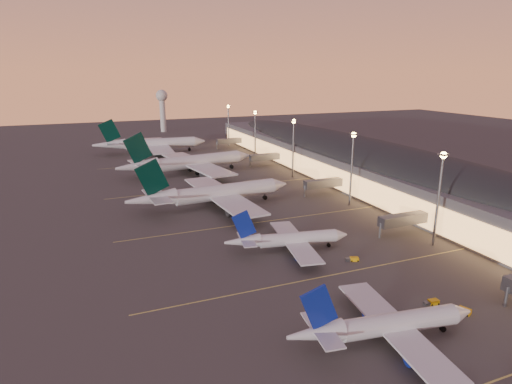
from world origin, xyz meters
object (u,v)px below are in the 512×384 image
object	(u,v)px
airliner_narrow_north	(288,240)
baggage_tug_b	(432,302)
airliner_wide_far	(151,144)
airliner_narrow_south	(384,325)
airliner_wide_near	(213,194)
radar_tower	(162,104)
baggage_tug_d	(462,310)
airliner_wide_mid	(188,163)
baggage_tug_c	(353,259)

from	to	relation	value
airliner_narrow_north	baggage_tug_b	bearing A→B (deg)	-56.90
airliner_narrow_north	airliner_wide_far	world-z (taller)	airliner_wide_far
airliner_narrow_south	airliner_wide_near	size ratio (longest dim) A/B	0.60
radar_tower	baggage_tug_d	bearing A→B (deg)	-88.81
airliner_wide_near	airliner_wide_mid	distance (m)	52.91
airliner_wide_near	airliner_wide_mid	size ratio (longest dim) A/B	0.90
airliner_wide_near	baggage_tug_b	bearing A→B (deg)	-78.25
airliner_narrow_south	baggage_tug_c	bearing A→B (deg)	72.03
airliner_wide_near	radar_tower	distance (m)	205.88
airliner_wide_far	baggage_tug_c	size ratio (longest dim) A/B	18.80
baggage_tug_c	baggage_tug_d	distance (m)	28.95
airliner_wide_near	baggage_tug_d	bearing A→B (deg)	-77.06
airliner_narrow_north	baggage_tug_d	size ratio (longest dim) A/B	8.86
airliner_narrow_south	airliner_wide_far	distance (m)	199.87
airliner_wide_far	baggage_tug_c	distance (m)	171.16
baggage_tug_c	airliner_narrow_south	bearing A→B (deg)	-95.81
baggage_tug_b	baggage_tug_c	xyz separation A→B (m)	(-2.91, 23.65, 0.00)
airliner_wide_near	airliner_narrow_north	bearing A→B (deg)	-84.56
airliner_narrow_south	baggage_tug_b	distance (m)	18.74
airliner_wide_near	baggage_tug_d	world-z (taller)	airliner_wide_near
airliner_wide_far	baggage_tug_b	size ratio (longest dim) A/B	19.55
airliner_narrow_north	radar_tower	world-z (taller)	radar_tower
airliner_wide_near	baggage_tug_d	size ratio (longest dim) A/B	15.66
airliner_wide_mid	radar_tower	distance (m)	153.18
radar_tower	baggage_tug_b	size ratio (longest dim) A/B	9.90
airliner_wide_mid	baggage_tug_d	distance (m)	138.91
baggage_tug_b	baggage_tug_d	distance (m)	5.66
airliner_wide_mid	radar_tower	bearing A→B (deg)	74.07
airliner_wide_mid	baggage_tug_b	size ratio (longest dim) A/B	20.01
airliner_wide_near	airliner_wide_mid	world-z (taller)	airliner_wide_mid
airliner_wide_mid	airliner_wide_far	world-z (taller)	airliner_wide_mid
airliner_wide_mid	baggage_tug_d	bearing A→B (deg)	-90.76
airliner_wide_near	baggage_tug_d	distance (m)	88.30
airliner_wide_far	radar_tower	world-z (taller)	radar_tower
baggage_tug_d	baggage_tug_b	bearing A→B (deg)	-168.29
airliner_wide_near	baggage_tug_c	size ratio (longest dim) A/B	17.38
airliner_narrow_south	radar_tower	distance (m)	291.34
airliner_narrow_south	radar_tower	xyz separation A→B (m)	(14.56, 290.38, 18.60)
airliner_wide_mid	airliner_wide_far	distance (m)	61.18
airliner_narrow_south	radar_tower	bearing A→B (deg)	94.71
airliner_narrow_south	radar_tower	world-z (taller)	radar_tower
airliner_wide_mid	radar_tower	world-z (taller)	radar_tower
airliner_narrow_south	baggage_tug_d	size ratio (longest dim) A/B	9.37
airliner_narrow_south	baggage_tug_d	distance (m)	20.84
airliner_narrow_north	baggage_tug_d	xyz separation A→B (m)	(18.48, -40.27, -2.62)
baggage_tug_c	baggage_tug_d	world-z (taller)	baggage_tug_d
baggage_tug_b	airliner_narrow_south	bearing A→B (deg)	-154.29
airliner_narrow_north	baggage_tug_c	xyz separation A→B (m)	(12.34, -11.98, -2.67)
airliner_wide_far	baggage_tug_c	bearing A→B (deg)	-79.44
baggage_tug_b	airliner_wide_mid	bearing A→B (deg)	103.19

